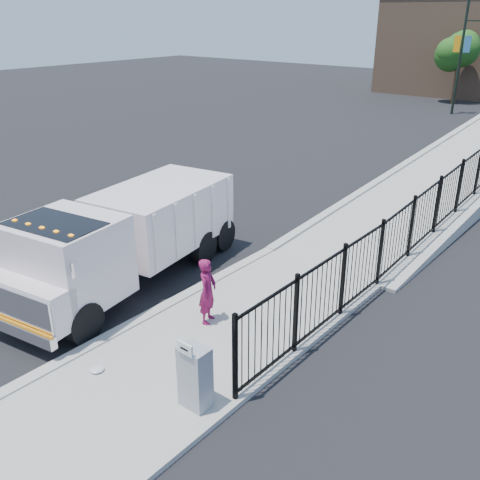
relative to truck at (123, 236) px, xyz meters
The scene contains 13 objects.
ground 2.32m from the truck, ahead, with size 120.00×120.00×0.00m, color black.
sidewalk 4.39m from the truck, 26.24° to the right, with size 3.55×12.00×0.12m, color #9E998E.
curb 2.92m from the truck, 45.48° to the right, with size 0.30×12.00×0.16m, color #ADAAA3.
ramp 16.69m from the truck, 76.31° to the left, with size 3.95×24.00×1.70m, color #9E998E.
iron_fence 13.30m from the truck, 66.21° to the left, with size 0.10×28.00×1.80m, color black.
truck is the anchor object (origin of this frame).
worker 3.15m from the truck, ahead, with size 0.58×0.38×1.60m, color maroon.
utility_cabinet 5.53m from the truck, 26.44° to the right, with size 0.55×0.40×1.25m, color gray.
arrow_sign 5.59m from the truck, 28.46° to the right, with size 0.35×0.04×0.22m, color white.
debris 4.18m from the truck, 48.49° to the right, with size 0.30×0.30×0.08m, color silver.
light_pole_0 32.39m from the truck, 93.60° to the left, with size 3.77×0.22×8.00m.
tree_0 37.21m from the truck, 95.99° to the left, with size 2.80×2.80×5.40m.
building 44.81m from the truck, 99.25° to the left, with size 10.00×10.00×8.00m, color #8C664C.
Camera 1 is at (8.75, -8.25, 6.87)m, focal length 40.00 mm.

